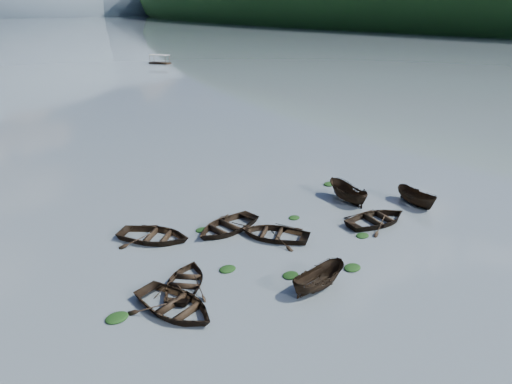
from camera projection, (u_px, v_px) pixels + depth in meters
ground_plane at (385, 289)px, 25.65m from camera, size 2400.00×2400.00×0.00m
right_hill_far at (500, 22)px, 446.02m from camera, size 520.00×1200.00×190.00m
haze_mtn_c at (1, 15)px, 765.40m from camera, size 520.00×520.00×260.00m
haze_mtn_d at (106, 14)px, 866.67m from camera, size 520.00×520.00×220.00m
rowboat_0 at (175, 311)px, 23.84m from camera, size 4.77×5.79×1.04m
rowboat_1 at (186, 286)px, 25.96m from camera, size 5.13×5.16×0.88m
rowboat_2 at (318, 288)px, 25.75m from camera, size 3.82×1.53×1.46m
rowboat_3 at (274, 237)px, 31.38m from camera, size 5.61×5.91×1.00m
rowboat_4 at (377, 223)px, 33.45m from camera, size 5.56×4.39×1.04m
rowboat_5 at (415, 204)px, 36.54m from camera, size 2.10×4.05×1.49m
rowboat_6 at (154, 240)px, 31.03m from camera, size 5.98×6.19×1.05m
rowboat_7 at (227, 230)px, 32.39m from camera, size 5.61×4.39×1.06m
rowboat_8 at (347, 201)px, 37.21m from camera, size 2.17×4.40×1.63m
weed_clump_0 at (290, 276)px, 26.88m from camera, size 1.02×0.84×0.22m
weed_clump_1 at (228, 270)px, 27.50m from camera, size 1.07×0.85×0.23m
weed_clump_2 at (352, 269)px, 27.64m from camera, size 1.12×0.90×0.24m
weed_clump_3 at (294, 218)px, 34.18m from camera, size 0.89×0.75×0.20m
weed_clump_4 at (362, 236)px, 31.52m from camera, size 0.99×0.78×0.20m
weed_clump_5 at (117, 319)px, 23.21m from camera, size 1.19×0.96×0.25m
weed_clump_6 at (202, 230)px, 32.32m from camera, size 0.93×0.77×0.19m
weed_clump_7 at (330, 185)px, 40.56m from camera, size 1.19×0.95×0.26m
pontoon_right at (160, 64)px, 124.82m from camera, size 4.95×6.26×2.23m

